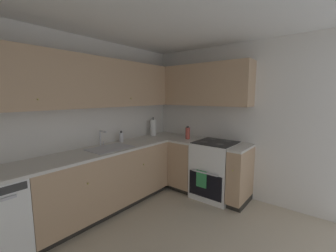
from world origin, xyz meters
The scene contains 14 objects.
wall_back centered at (0.00, 1.52, 1.23)m, with size 4.23×0.05×2.45m, color silver.
wall_right centered at (2.09, 0.00, 1.23)m, with size 0.05×3.10×2.45m, color silver.
lower_cabinets_back centered at (0.42, 1.20, 0.44)m, with size 2.08×0.62×0.86m.
countertop_back centered at (0.42, 1.20, 0.88)m, with size 3.29×0.60×0.04m, color beige.
lower_cabinets_right centered at (1.77, 0.37, 0.44)m, with size 0.62×1.26×0.86m.
countertop_right centered at (1.77, 0.37, 0.88)m, with size 0.60×1.26×0.03m.
oven_range centered at (1.78, 0.17, 0.46)m, with size 0.68×0.62×1.05m.
upper_cabinets_back centered at (0.26, 1.34, 1.82)m, with size 2.97×0.34×0.68m.
upper_cabinets_right centered at (1.91, 0.59, 1.82)m, with size 0.32×1.81×0.68m.
sink centered at (0.50, 1.17, 0.86)m, with size 0.59×0.40×0.10m.
faucet centered at (0.50, 1.38, 1.04)m, with size 0.07×0.16×0.24m.
soap_bottle centered at (0.87, 1.38, 0.98)m, with size 0.06×0.06×0.18m.
paper_towel_roll centered at (1.61, 1.36, 1.05)m, with size 0.11×0.11×0.36m.
oil_bottle centered at (1.77, 0.69, 1.00)m, with size 0.08×0.08×0.22m.
Camera 1 is at (-1.33, -1.35, 1.64)m, focal length 23.12 mm.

